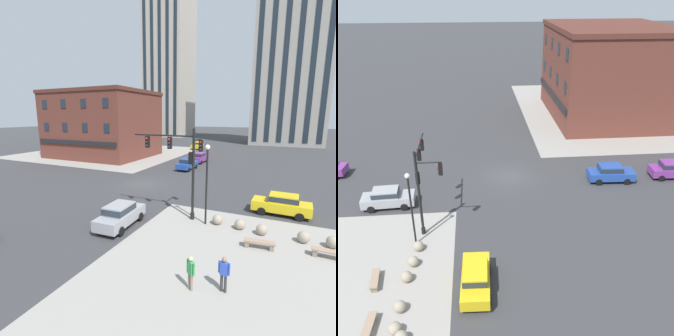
# 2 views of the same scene
# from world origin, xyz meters

# --- Properties ---
(ground_plane) EXTENTS (320.00, 320.00, 0.00)m
(ground_plane) POSITION_xyz_m (0.00, 0.00, 0.00)
(ground_plane) COLOR #38383A
(sidewalk_far_corner) EXTENTS (32.00, 32.00, 0.02)m
(sidewalk_far_corner) POSITION_xyz_m (-20.00, 20.00, 0.00)
(sidewalk_far_corner) COLOR gray
(sidewalk_far_corner) RESTS_ON ground
(traffic_signal_main) EXTENTS (5.16, 2.09, 6.92)m
(traffic_signal_main) POSITION_xyz_m (7.91, -7.21, 4.50)
(traffic_signal_main) COLOR black
(traffic_signal_main) RESTS_ON ground
(bollard_sphere_curb_a) EXTENTS (0.74, 0.74, 0.74)m
(bollard_sphere_curb_a) POSITION_xyz_m (10.83, -7.56, 0.37)
(bollard_sphere_curb_a) COLOR gray
(bollard_sphere_curb_a) RESTS_ON ground
(bollard_sphere_curb_b) EXTENTS (0.74, 0.74, 0.74)m
(bollard_sphere_curb_b) POSITION_xyz_m (12.45, -7.72, 0.37)
(bollard_sphere_curb_b) COLOR gray
(bollard_sphere_curb_b) RESTS_ON ground
(bollard_sphere_curb_c) EXTENTS (0.74, 0.74, 0.74)m
(bollard_sphere_curb_c) POSITION_xyz_m (13.92, -7.95, 0.37)
(bollard_sphere_curb_c) COLOR gray
(bollard_sphere_curb_c) RESTS_ON ground
(bollard_sphere_curb_d) EXTENTS (0.74, 0.74, 0.74)m
(bollard_sphere_curb_d) POSITION_xyz_m (16.40, -7.99, 0.37)
(bollard_sphere_curb_d) COLOR gray
(bollard_sphere_curb_d) RESTS_ON ground
(bollard_sphere_curb_e) EXTENTS (0.74, 0.74, 0.74)m
(bollard_sphere_curb_e) POSITION_xyz_m (17.96, -7.99, 0.37)
(bollard_sphere_curb_e) COLOR gray
(bollard_sphere_curb_e) RESTS_ON ground
(bench_near_signal) EXTENTS (1.84, 0.67, 0.49)m
(bench_near_signal) POSITION_xyz_m (13.97, -9.93, 0.33)
(bench_near_signal) COLOR #9E7F66
(bench_near_signal) RESTS_ON ground
(bench_mid_block) EXTENTS (1.82, 0.55, 0.49)m
(bench_mid_block) POSITION_xyz_m (17.62, -9.46, 0.33)
(bench_mid_block) COLOR #9E7F66
(bench_mid_block) RESTS_ON ground
(street_lamp_corner_near) EXTENTS (0.36, 0.36, 5.85)m
(street_lamp_corner_near) POSITION_xyz_m (10.00, -7.86, 3.63)
(street_lamp_corner_near) COLOR black
(street_lamp_corner_near) RESTS_ON ground
(car_main_northbound_far) EXTENTS (2.08, 4.49, 1.68)m
(car_main_northbound_far) POSITION_xyz_m (1.58, 16.09, 0.92)
(car_main_northbound_far) COLOR #7A3389
(car_main_northbound_far) RESTS_ON ground
(car_main_southbound_far) EXTENTS (2.09, 4.50, 1.68)m
(car_main_southbound_far) POSITION_xyz_m (4.60, -10.85, 0.92)
(car_main_southbound_far) COLOR #99999E
(car_main_southbound_far) RESTS_ON ground
(car_main_mid) EXTENTS (2.06, 4.48, 1.68)m
(car_main_mid) POSITION_xyz_m (1.79, 9.77, 0.92)
(car_main_mid) COLOR #23479E
(car_main_mid) RESTS_ON ground
(car_cross_far) EXTENTS (4.46, 2.02, 1.68)m
(car_cross_far) POSITION_xyz_m (14.99, -3.50, 0.92)
(car_cross_far) COLOR gold
(car_cross_far) RESTS_ON ground
(storefront_block_near_corner) EXTENTS (18.36, 15.53, 12.36)m
(storefront_block_near_corner) POSITION_xyz_m (-18.00, 15.56, 6.19)
(storefront_block_near_corner) COLOR brown
(storefront_block_near_corner) RESTS_ON ground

